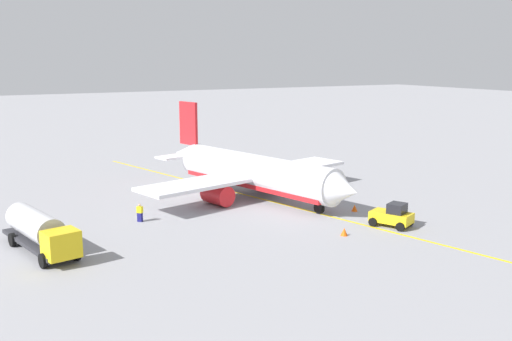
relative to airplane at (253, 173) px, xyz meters
The scene contains 8 objects.
ground_plane 2.72m from the airplane, 14.20° to the left, with size 400.00×400.00×0.00m, color #939399.
airplane is the anchor object (origin of this frame).
fuel_tanker 24.77m from the airplane, 70.36° to the right, with size 10.68×4.62×3.15m.
pushback_tug 17.08m from the airplane, 19.38° to the left, with size 4.11×3.53×2.20m.
refueling_worker 14.47m from the airplane, 75.26° to the right, with size 0.63×0.61×1.71m.
safety_cone_nose 16.39m from the airplane, ahead, with size 0.61×0.61×0.68m, color #F2590F.
safety_cone_wingtip 12.02m from the airplane, 30.32° to the left, with size 0.59×0.59×0.66m, color #F2590F.
taxi_line_marking 2.71m from the airplane, 14.20° to the left, with size 61.98×0.30×0.01m, color yellow.
Camera 1 is at (54.48, -29.59, 15.00)m, focal length 41.14 mm.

